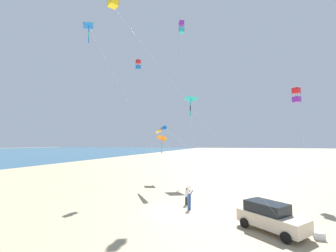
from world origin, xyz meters
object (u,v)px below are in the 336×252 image
cooler_box (319,236)px  kite_delta_red_high_left (89,26)px  kite_delta_white_trailing (162,138)px  person_adult_flyer (187,194)px  kite_windsock_magenta_far_left (161,130)px  kite_box_purple_drifting (296,95)px  kite_delta_green_low_center (191,99)px  parked_car (270,217)px  kite_box_yellow_midlevel (138,65)px  kite_box_black_fish_shape (181,27)px  person_child_green_jacket (189,199)px

cooler_box → kite_delta_red_high_left: kite_delta_red_high_left is taller
kite_delta_white_trailing → person_adult_flyer: bearing=-61.9°
kite_delta_red_high_left → kite_windsock_magenta_far_left: size_ratio=1.53×
kite_box_purple_drifting → kite_delta_green_low_center: size_ratio=0.91×
parked_car → kite_delta_green_low_center: size_ratio=0.32×
kite_box_yellow_midlevel → kite_windsock_magenta_far_left: (3.62, -0.60, -9.36)m
person_adult_flyer → kite_windsock_magenta_far_left: (-4.68, 6.12, 6.68)m
kite_box_black_fish_shape → kite_box_yellow_midlevel: bearing=173.3°
kite_box_yellow_midlevel → kite_delta_red_high_left: bearing=-133.1°
person_adult_flyer → person_child_green_jacket: person_adult_flyer is taller
kite_box_black_fish_shape → kite_windsock_magenta_far_left: 13.77m
cooler_box → kite_box_yellow_midlevel: 27.14m
kite_delta_red_high_left → kite_windsock_magenta_far_left: 16.18m
parked_car → kite_delta_green_low_center: bearing=115.5°
kite_delta_green_low_center → kite_delta_red_high_left: (-10.88, -11.96, 7.75)m
kite_windsock_magenta_far_left → cooler_box: bearing=-39.2°
person_child_green_jacket → kite_delta_white_trailing: 16.46m
kite_delta_green_low_center → kite_delta_white_trailing: 7.87m
person_child_green_jacket → kite_box_purple_drifting: size_ratio=0.14×
person_child_green_jacket → kite_windsock_magenta_far_left: bearing=124.0°
kite_box_purple_drifting → kite_box_yellow_midlevel: kite_box_yellow_midlevel is taller
parked_car → kite_delta_red_high_left: 28.70m
kite_box_purple_drifting → person_adult_flyer: bearing=-145.2°
kite_box_black_fish_shape → person_adult_flyer: bearing=-73.0°
kite_windsock_magenta_far_left → parked_car: bearing=-43.8°
kite_box_black_fish_shape → kite_delta_white_trailing: bearing=127.0°
kite_box_black_fish_shape → kite_delta_green_low_center: bearing=92.1°
cooler_box → kite_box_black_fish_shape: 26.23m
kite_delta_green_low_center → parked_car: bearing=-64.5°
person_child_green_jacket → kite_delta_green_low_center: size_ratio=0.12×
person_child_green_jacket → kite_delta_green_low_center: (-2.66, 15.30, 12.12)m
kite_delta_white_trailing → kite_windsock_magenta_far_left: bearing=-73.5°
kite_windsock_magenta_far_left → kite_box_black_fish_shape: bearing=-3.2°
kite_box_black_fish_shape → parked_car: bearing=-51.6°
person_child_green_jacket → kite_windsock_magenta_far_left: 11.51m
kite_box_purple_drifting → kite_windsock_magenta_far_left: (-16.43, -2.06, -4.00)m
cooler_box → kite_box_black_fish_shape: bearing=134.8°
person_adult_flyer → kite_box_black_fish_shape: kite_box_black_fish_shape is taller
person_adult_flyer → kite_delta_green_low_center: bearing=98.8°
kite_box_black_fish_shape → kite_windsock_magenta_far_left: kite_box_black_fish_shape is taller
parked_car → kite_delta_white_trailing: bearing=127.9°
kite_box_purple_drifting → kite_delta_red_high_left: 27.16m
person_adult_flyer → kite_delta_green_low_center: 18.38m
kite_box_black_fish_shape → kite_delta_white_trailing: 16.35m
kite_windsock_magenta_far_left → kite_box_yellow_midlevel: bearing=170.6°
kite_box_purple_drifting → kite_delta_red_high_left: size_ratio=0.59×
kite_box_purple_drifting → kite_box_black_fish_shape: (-13.58, -2.22, 9.47)m
kite_box_black_fish_shape → kite_delta_white_trailing: kite_box_black_fish_shape is taller
person_child_green_jacket → kite_delta_green_low_center: bearing=99.9°
person_adult_flyer → kite_delta_green_low_center: (-2.11, 13.68, 12.09)m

